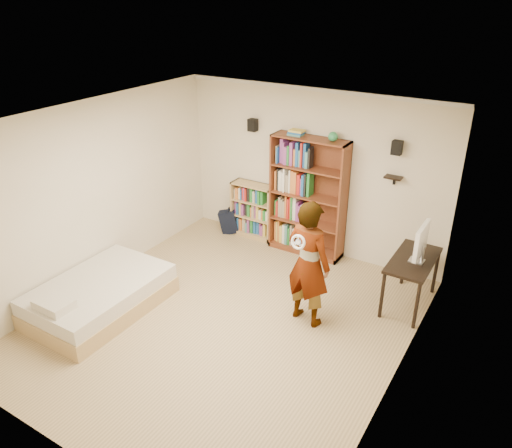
{
  "coord_description": "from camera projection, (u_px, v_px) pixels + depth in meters",
  "views": [
    {
      "loc": [
        3.21,
        -4.44,
        4.08
      ],
      "look_at": [
        0.12,
        0.6,
        1.23
      ],
      "focal_mm": 35.0,
      "sensor_mm": 36.0,
      "label": 1
    }
  ],
  "objects": [
    {
      "name": "ground",
      "position": [
        225.0,
        321.0,
        6.7
      ],
      "size": [
        4.5,
        5.0,
        0.01
      ],
      "primitive_type": "cube",
      "color": "tan",
      "rests_on": "ground"
    },
    {
      "name": "room_shell",
      "position": [
        221.0,
        200.0,
        5.93
      ],
      "size": [
        4.52,
        5.02,
        2.71
      ],
      "color": "silver",
      "rests_on": "ground"
    },
    {
      "name": "crown_molding",
      "position": [
        219.0,
        125.0,
        5.54
      ],
      "size": [
        4.5,
        5.0,
        0.06
      ],
      "color": "silver",
      "rests_on": "room_shell"
    },
    {
      "name": "speaker_left",
      "position": [
        253.0,
        125.0,
        8.16
      ],
      "size": [
        0.14,
        0.12,
        0.2
      ],
      "primitive_type": "cube",
      "color": "black",
      "rests_on": "room_shell"
    },
    {
      "name": "speaker_right",
      "position": [
        397.0,
        148.0,
        7.03
      ],
      "size": [
        0.14,
        0.12,
        0.2
      ],
      "primitive_type": "cube",
      "color": "black",
      "rests_on": "room_shell"
    },
    {
      "name": "wall_shelf",
      "position": [
        393.0,
        177.0,
        7.24
      ],
      "size": [
        0.25,
        0.16,
        0.02
      ],
      "primitive_type": "cube",
      "color": "black",
      "rests_on": "room_shell"
    },
    {
      "name": "tall_bookshelf",
      "position": [
        308.0,
        197.0,
        8.03
      ],
      "size": [
        1.24,
        0.36,
        1.97
      ],
      "primitive_type": null,
      "color": "brown",
      "rests_on": "ground"
    },
    {
      "name": "low_bookshelf",
      "position": [
        253.0,
        210.0,
        8.76
      ],
      "size": [
        0.79,
        0.3,
        0.98
      ],
      "primitive_type": null,
      "color": "tan",
      "rests_on": "ground"
    },
    {
      "name": "computer_desk",
      "position": [
        410.0,
        282.0,
        6.9
      ],
      "size": [
        0.54,
        1.07,
        0.73
      ],
      "primitive_type": null,
      "color": "black",
      "rests_on": "ground"
    },
    {
      "name": "imac",
      "position": [
        419.0,
        244.0,
        6.57
      ],
      "size": [
        0.17,
        0.54,
        0.53
      ],
      "primitive_type": null,
      "rotation": [
        0.0,
        0.0,
        -0.13
      ],
      "color": "white",
      "rests_on": "computer_desk"
    },
    {
      "name": "daybed",
      "position": [
        100.0,
        292.0,
        6.83
      ],
      "size": [
        1.22,
        1.87,
        0.55
      ],
      "primitive_type": null,
      "color": "silver",
      "rests_on": "ground"
    },
    {
      "name": "person",
      "position": [
        308.0,
        264.0,
        6.36
      ],
      "size": [
        0.69,
        0.52,
        1.73
      ],
      "primitive_type": "imported",
      "rotation": [
        0.0,
        0.0,
        2.96
      ],
      "color": "black",
      "rests_on": "ground"
    },
    {
      "name": "wii_wheel",
      "position": [
        298.0,
        242.0,
        5.91
      ],
      "size": [
        0.19,
        0.07,
        0.19
      ],
      "primitive_type": "torus",
      "rotation": [
        1.36,
        0.0,
        0.0
      ],
      "color": "white",
      "rests_on": "person"
    },
    {
      "name": "navy_bag",
      "position": [
        229.0,
        221.0,
        8.99
      ],
      "size": [
        0.39,
        0.33,
        0.45
      ],
      "primitive_type": null,
      "rotation": [
        0.0,
        0.0,
        0.41
      ],
      "color": "black",
      "rests_on": "ground"
    }
  ]
}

